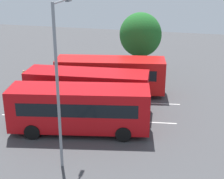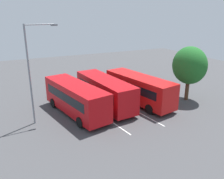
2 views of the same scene
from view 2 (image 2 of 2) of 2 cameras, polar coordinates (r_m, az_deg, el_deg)
ground_plane at (r=25.79m, az=-0.81°, el=-4.23°), size 65.40×65.40×0.00m
bus_far_left at (r=26.53m, az=6.54°, el=0.28°), size 9.47×4.10×3.12m
bus_center_left at (r=25.48m, az=-1.78°, el=-0.38°), size 9.37×3.34×3.12m
bus_center_right at (r=23.81m, az=-8.87°, el=-1.97°), size 9.48×4.20×3.12m
pedestrian at (r=33.17m, az=-1.43°, el=2.76°), size 0.45×0.45×1.68m
street_lamp at (r=21.72m, az=-18.88°, el=4.73°), size 0.36×2.88×9.00m
depot_tree at (r=28.16m, az=18.33°, el=5.55°), size 4.08×3.67×6.27m
lane_stripe_outer_left at (r=26.54m, az=2.67°, el=-3.57°), size 12.85×1.78×0.01m
lane_stripe_inner_left at (r=25.14m, az=-4.49°, el=-4.90°), size 12.85×1.78×0.01m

